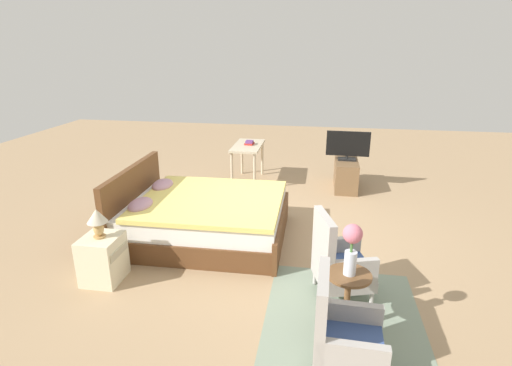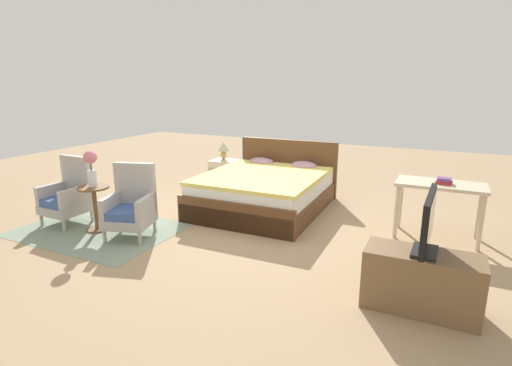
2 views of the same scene
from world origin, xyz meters
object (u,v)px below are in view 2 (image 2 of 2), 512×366
Objects in this scene: nightstand at (224,174)px; vanity_desk at (440,191)px; bed at (266,190)px; table_lamp at (223,149)px; tv_flatscreen at (428,223)px; flower_vase at (91,165)px; tv_stand at (421,282)px; book_stack at (444,181)px; side_table at (95,203)px; armchair_by_window_right at (131,207)px; armchair_by_window_left at (68,196)px.

vanity_desk is at bearing -14.71° from nightstand.
bed is 6.50× the size of table_lamp.
tv_flatscreen is at bearing -37.96° from table_lamp.
tv_flatscreen is at bearing -2.58° from flower_vase.
tv_stand is at bearing -37.98° from table_lamp.
book_stack is (3.70, -0.99, 0.50)m from nightstand.
tv_stand is (3.60, -2.81, 0.00)m from nightstand.
bed is 3.54× the size of side_table.
armchair_by_window_right is (-1.09, -1.78, 0.08)m from bed.
nightstand is 4.61m from tv_flatscreen.
armchair_by_window_right is 2.60m from table_lamp.
flower_vase is 2.67m from table_lamp.
bed is at bearing -33.06° from nightstand.
bed is 1.45m from nightstand.
book_stack is (0.09, 1.82, -0.04)m from tv_flatscreen.
table_lamp is at bearing 164.99° from book_stack.
armchair_by_window_left is 1.14m from armchair_by_window_right.
armchair_by_window_right is 3.90m from vanity_desk.
tv_flatscreen is at bearing -40.20° from bed.
side_table is at bearing -131.86° from bed.
table_lamp is 3.83m from book_stack.
bed is at bearing 175.94° from vanity_desk.
side_table is 2.67m from nightstand.
armchair_by_window_left and armchair_by_window_right have the same top height.
armchair_by_window_right is (1.14, -0.00, 0.00)m from armchair_by_window_left.
bed reaches higher than armchair_by_window_left.
bed is 2.06× the size of vanity_desk.
armchair_by_window_right is 1.74× the size of nightstand.
armchair_by_window_right is at bearing -121.45° from bed.
tv_flatscreen reaches higher than armchair_by_window_left.
book_stack is at bearing 18.50° from armchair_by_window_left.
bed reaches higher than vanity_desk.
flower_vase is 2.74m from nightstand.
side_table reaches higher than nightstand.
flower_vase is at bearing -99.46° from nightstand.
tv_stand is at bearing -40.23° from bed.
bed reaches higher than nightstand.
armchair_by_window_left reaches higher than side_table.
bed is at bearing 58.55° from armchair_by_window_right.
flower_vase is 0.62× the size of tv_flatscreen.
book_stack reaches higher than vanity_desk.
armchair_by_window_right is at bearing -0.13° from armchair_by_window_left.
tv_stand is at bearing -91.98° from vanity_desk.
tv_stand is at bearing -4.00° from armchair_by_window_right.
book_stack is at bearing 21.64° from side_table.
flower_vase is (-0.56, -0.06, 0.52)m from armchair_by_window_right.
tv_stand is 1.24× the size of tv_flatscreen.
tv_flatscreen is (4.04, -0.18, 0.43)m from side_table.
armchair_by_window_right is 2.57m from nightstand.
tv_flatscreen reaches higher than armchair_by_window_right.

